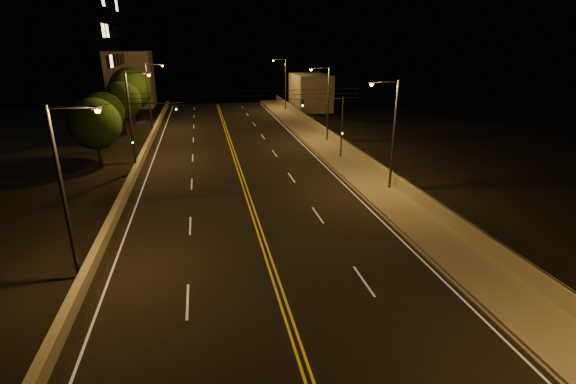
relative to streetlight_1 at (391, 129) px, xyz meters
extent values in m
cube|color=black|center=(-11.52, -3.38, -5.24)|extent=(18.00, 120.00, 0.02)
cube|color=gray|center=(-0.72, -3.38, -5.10)|extent=(3.60, 120.00, 0.30)
cube|color=gray|center=(-2.59, -3.38, -5.18)|extent=(0.14, 120.00, 0.15)
cube|color=#9E9984|center=(0.93, -3.38, -4.45)|extent=(0.30, 120.00, 1.00)
cube|color=#9E9984|center=(-21.19, -3.38, -4.87)|extent=(0.45, 120.00, 0.77)
cube|color=gray|center=(4.98, 44.69, -2.10)|extent=(6.00, 10.00, 6.31)
cube|color=gray|center=(-27.52, 55.56, -0.14)|extent=(8.00, 8.00, 10.22)
cylinder|color=black|center=(0.93, -3.38, -3.92)|extent=(0.06, 120.00, 0.06)
cube|color=silver|center=(-20.12, -3.38, -5.23)|extent=(0.12, 116.00, 0.00)
cube|color=silver|center=(-2.92, -3.38, -5.23)|extent=(0.12, 116.00, 0.00)
cube|color=gold|center=(-11.67, -3.38, -5.23)|extent=(0.12, 116.00, 0.00)
cube|color=gold|center=(-11.37, -3.38, -5.23)|extent=(0.12, 116.00, 0.00)
cube|color=silver|center=(-16.02, -12.88, -5.23)|extent=(0.12, 3.00, 0.00)
cube|color=silver|center=(-16.02, -3.88, -5.23)|extent=(0.12, 3.00, 0.00)
cube|color=silver|center=(-16.02, 5.12, -5.23)|extent=(0.12, 3.00, 0.00)
cube|color=silver|center=(-16.02, 14.12, -5.23)|extent=(0.12, 3.00, 0.00)
cube|color=silver|center=(-16.02, 23.12, -5.23)|extent=(0.12, 3.00, 0.00)
cube|color=silver|center=(-16.02, 32.12, -5.23)|extent=(0.12, 3.00, 0.00)
cube|color=silver|center=(-16.02, 41.12, -5.23)|extent=(0.12, 3.00, 0.00)
cube|color=silver|center=(-16.02, 50.12, -5.23)|extent=(0.12, 3.00, 0.00)
cube|color=silver|center=(-7.02, -12.88, -5.23)|extent=(0.12, 3.00, 0.00)
cube|color=silver|center=(-7.02, -3.88, -5.23)|extent=(0.12, 3.00, 0.00)
cube|color=silver|center=(-7.02, 5.12, -5.23)|extent=(0.12, 3.00, 0.00)
cube|color=silver|center=(-7.02, 14.12, -5.23)|extent=(0.12, 3.00, 0.00)
cube|color=silver|center=(-7.02, 23.12, -5.23)|extent=(0.12, 3.00, 0.00)
cube|color=silver|center=(-7.02, 32.12, -5.23)|extent=(0.12, 3.00, 0.00)
cube|color=silver|center=(-7.02, 41.12, -5.23)|extent=(0.12, 3.00, 0.00)
cube|color=silver|center=(-7.02, 50.12, -5.23)|extent=(0.12, 3.00, 0.00)
cylinder|color=#2D2D33|center=(0.28, 0.00, -0.71)|extent=(0.20, 0.20, 9.09)
cylinder|color=#2D2D33|center=(-0.82, 0.00, 3.69)|extent=(2.20, 0.12, 0.12)
cube|color=#2D2D33|center=(-1.92, 0.00, 3.62)|extent=(0.50, 0.25, 0.14)
sphere|color=#FF9E2D|center=(-1.92, 0.00, 3.52)|extent=(0.28, 0.28, 0.28)
cylinder|color=#2D2D33|center=(0.28, 18.17, -0.71)|extent=(0.20, 0.20, 9.09)
cylinder|color=#2D2D33|center=(-0.82, 18.17, 3.69)|extent=(2.20, 0.12, 0.12)
cube|color=#2D2D33|center=(-1.92, 18.17, 3.62)|extent=(0.50, 0.25, 0.14)
sphere|color=#FF9E2D|center=(-1.92, 18.17, 3.52)|extent=(0.28, 0.28, 0.28)
cylinder|color=#2D2D33|center=(0.28, 44.22, -0.71)|extent=(0.20, 0.20, 9.09)
cylinder|color=#2D2D33|center=(-0.82, 44.22, 3.69)|extent=(2.20, 0.12, 0.12)
cube|color=#2D2D33|center=(-1.92, 44.22, 3.62)|extent=(0.50, 0.25, 0.14)
sphere|color=#FF9E2D|center=(-1.92, 44.22, 3.52)|extent=(0.28, 0.28, 0.28)
cylinder|color=#2D2D33|center=(-21.72, -9.45, -0.71)|extent=(0.20, 0.20, 9.09)
cylinder|color=#2D2D33|center=(-20.62, -9.45, 3.69)|extent=(2.20, 0.12, 0.12)
cube|color=#2D2D33|center=(-19.52, -9.45, 3.62)|extent=(0.50, 0.25, 0.14)
sphere|color=#FF9E2D|center=(-19.52, -9.45, 3.52)|extent=(0.28, 0.28, 0.28)
cylinder|color=#2D2D33|center=(-21.72, 13.32, -0.71)|extent=(0.20, 0.20, 9.09)
cylinder|color=#2D2D33|center=(-20.62, 13.32, 3.69)|extent=(2.20, 0.12, 0.12)
cube|color=#2D2D33|center=(-19.52, 13.32, 3.62)|extent=(0.50, 0.25, 0.14)
sphere|color=#FF9E2D|center=(-19.52, 13.32, 3.52)|extent=(0.28, 0.28, 0.28)
cylinder|color=#2D2D33|center=(-21.72, 30.42, -0.71)|extent=(0.20, 0.20, 9.09)
cylinder|color=#2D2D33|center=(-20.62, 30.42, 3.69)|extent=(2.20, 0.12, 0.12)
cube|color=#2D2D33|center=(-19.52, 30.42, 3.62)|extent=(0.50, 0.25, 0.14)
sphere|color=#FF9E2D|center=(-19.52, 30.42, 3.52)|extent=(0.28, 0.28, 0.28)
cylinder|color=#2D2D33|center=(-0.52, 10.45, -1.95)|extent=(0.18, 0.18, 6.60)
cylinder|color=#2D2D33|center=(-3.02, 10.45, 1.15)|extent=(5.00, 0.10, 0.10)
cube|color=black|center=(-4.77, 10.45, 0.80)|extent=(0.28, 0.18, 0.80)
sphere|color=#19FF4C|center=(-4.77, 10.34, 0.55)|extent=(0.14, 0.14, 0.14)
cube|color=black|center=(-0.52, 10.30, -2.25)|extent=(0.22, 0.14, 0.55)
cylinder|color=#2D2D33|center=(-21.32, 10.45, -1.95)|extent=(0.18, 0.18, 6.60)
cylinder|color=#2D2D33|center=(-18.82, 10.45, 1.15)|extent=(5.00, 0.10, 0.10)
cube|color=black|center=(-17.07, 10.45, 0.80)|extent=(0.28, 0.18, 0.80)
sphere|color=#19FF4C|center=(-17.07, 10.34, 0.55)|extent=(0.14, 0.14, 0.14)
cube|color=black|center=(-21.32, 10.30, -2.25)|extent=(0.22, 0.14, 0.55)
cylinder|color=black|center=(-11.52, 6.12, 1.75)|extent=(22.00, 0.03, 0.03)
cylinder|color=black|center=(-11.52, 6.12, 2.15)|extent=(22.00, 0.03, 0.03)
cylinder|color=black|center=(-11.52, 6.12, 2.55)|extent=(22.00, 0.03, 0.03)
cube|color=gray|center=(-37.86, 33.54, 9.72)|extent=(24.00, 15.00, 29.94)
cylinder|color=black|center=(-25.02, 12.80, -4.06)|extent=(0.36, 0.36, 2.37)
sphere|color=black|center=(-25.02, 12.80, -0.97)|extent=(5.01, 5.01, 5.01)
cylinder|color=black|center=(-25.85, 20.87, -4.12)|extent=(0.36, 0.36, 2.27)
sphere|color=black|center=(-25.85, 20.87, -1.16)|extent=(4.78, 4.78, 4.78)
cylinder|color=black|center=(-25.14, 29.46, -4.05)|extent=(0.36, 0.36, 2.41)
sphere|color=black|center=(-25.14, 29.46, -0.90)|extent=(5.09, 5.09, 5.09)
cylinder|color=black|center=(-24.82, 35.83, -3.80)|extent=(0.36, 0.36, 2.89)
sphere|color=black|center=(-24.82, 35.83, -0.03)|extent=(6.11, 6.11, 6.11)
camera|label=1|loc=(-14.73, -30.61, 6.54)|focal=26.00mm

